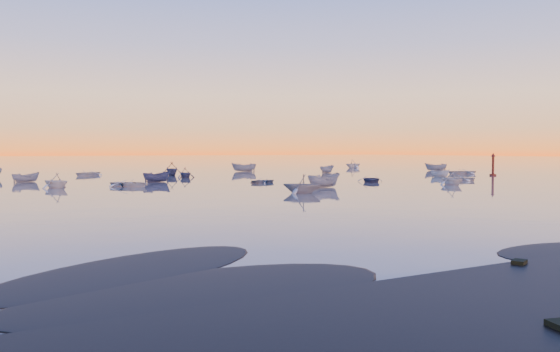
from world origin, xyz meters
TOP-DOWN VIEW (x-y plane):
  - ground at (0.00, 100.00)m, footprint 600.00×600.00m
  - moored_fleet at (0.00, 53.00)m, footprint 124.00×58.00m
  - boat_near_left at (-8.49, 41.85)m, footprint 4.36×4.04m
  - boat_near_center at (8.39, 31.02)m, footprint 2.40×4.38m
  - boat_near_right at (23.22, 28.32)m, footprint 3.19×1.46m
  - channel_marker at (45.28, 41.51)m, footprint 0.98×0.98m

SIDE VIEW (x-z plane):
  - ground at x=0.00m, z-range 0.00..0.00m
  - moored_fleet at x=0.00m, z-range -0.60..0.60m
  - boat_near_left at x=-8.49m, z-range -0.53..0.53m
  - boat_near_center at x=8.39m, z-range -0.72..0.72m
  - boat_near_right at x=23.22m, z-range -0.56..0.56m
  - channel_marker at x=45.28m, z-range -0.37..3.13m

